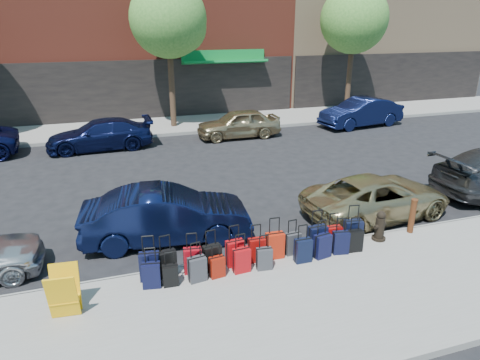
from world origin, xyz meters
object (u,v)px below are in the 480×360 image
object	(u,v)px
suitcase_front_5	(257,250)
car_far_2	(238,124)
car_far_1	(100,135)
display_rack	(64,293)
car_near_2	(377,197)
car_near_1	(167,215)
car_far_3	(361,112)
bollard	(412,215)
fire_hydrant	(380,227)
tree_center	(171,21)
tree_right	(356,21)

from	to	relation	value
suitcase_front_5	car_far_2	xyz separation A→B (m)	(3.22, 11.45, 0.26)
suitcase_front_5	car_far_1	size ratio (longest dim) A/B	0.20
display_rack	car_far_1	world-z (taller)	car_far_1
display_rack	car_near_2	size ratio (longest dim) A/B	0.22
car_near_1	car_near_2	bearing A→B (deg)	-88.16
car_far_3	bollard	bearing A→B (deg)	-34.76
bollard	car_near_2	bearing A→B (deg)	94.06
display_rack	car_far_3	world-z (taller)	car_far_3
display_rack	car_near_1	xyz separation A→B (m)	(2.35, 2.65, 0.09)
fire_hydrant	car_far_2	world-z (taller)	car_far_2
car_far_3	tree_center	bearing A→B (deg)	-112.96
car_near_1	tree_center	bearing A→B (deg)	-5.10
suitcase_front_5	car_far_2	size ratio (longest dim) A/B	0.22
tree_center	display_rack	world-z (taller)	tree_center
car_far_3	car_near_1	bearing A→B (deg)	-58.92
tree_center	display_rack	distance (m)	16.44
tree_right	car_far_2	distance (m)	9.64
tree_center	bollard	world-z (taller)	tree_center
bollard	display_rack	size ratio (longest dim) A/B	0.98
fire_hydrant	car_near_2	size ratio (longest dim) A/B	0.18
car_near_1	tree_right	bearing A→B (deg)	-40.34
suitcase_front_5	display_rack	xyz separation A→B (m)	(-4.14, -0.70, 0.19)
suitcase_front_5	tree_center	bearing A→B (deg)	89.24
display_rack	bollard	bearing A→B (deg)	10.46
tree_right	display_rack	distance (m)	21.93
tree_right	car_far_1	size ratio (longest dim) A/B	1.58
car_near_1	car_far_2	size ratio (longest dim) A/B	1.06
tree_center	car_far_3	xyz separation A→B (m)	(9.65, -2.62, -4.64)
suitcase_front_5	display_rack	world-z (taller)	display_rack
car_far_1	display_rack	bearing A→B (deg)	-5.58
tree_right	fire_hydrant	world-z (taller)	tree_right
fire_hydrant	car_far_2	xyz separation A→B (m)	(-0.14, 11.44, 0.18)
display_rack	car_near_2	bearing A→B (deg)	19.81
bollard	car_far_1	distance (m)	13.67
suitcase_front_5	fire_hydrant	bearing A→B (deg)	2.02
car_far_2	car_far_1	bearing A→B (deg)	-89.54
car_near_2	suitcase_front_5	bearing A→B (deg)	103.44
display_rack	car_far_2	xyz separation A→B (m)	(7.36, 12.16, 0.07)
car_near_2	car_far_2	distance (m)	10.00
car_far_2	tree_center	bearing A→B (deg)	-137.65
display_rack	car_near_2	xyz separation A→B (m)	(8.43, 2.22, -0.00)
display_rack	car_far_3	xyz separation A→B (m)	(14.42, 12.37, 0.14)
fire_hydrant	car_near_1	size ratio (longest dim) A/B	0.18
fire_hydrant	display_rack	world-z (taller)	display_rack
suitcase_front_5	display_rack	distance (m)	4.20
tree_center	tree_right	xyz separation A→B (m)	(10.50, 0.00, 0.00)
suitcase_front_5	car_far_1	world-z (taller)	car_far_1
tree_center	car_far_1	bearing A→B (deg)	-143.64
car_far_2	tree_right	bearing A→B (deg)	109.72
car_near_1	car_far_3	xyz separation A→B (m)	(12.07, 9.72, 0.06)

